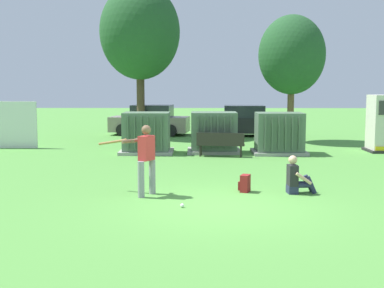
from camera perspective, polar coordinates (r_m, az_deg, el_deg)
name	(u,v)px	position (r m, az deg, el deg)	size (l,w,h in m)	color
ground_plane	(222,206)	(11.60, 3.41, -6.93)	(96.00, 96.00, 0.00)	#51933D
transformer_west	(147,133)	(20.42, -5.07, 1.19)	(2.10, 1.70, 1.62)	#9E9B93
transformer_mid_west	(214,133)	(20.54, 2.44, 1.24)	(2.10, 1.70, 1.62)	#9E9B93
transformer_mid_east	(279,134)	(20.45, 9.66, 1.13)	(2.10, 1.70, 1.62)	#9E9B93
park_bench	(221,143)	(19.33, 3.19, 0.15)	(1.84, 0.66, 0.92)	#2D2823
batter	(145,156)	(12.58, -5.29, -1.36)	(1.51, 1.04, 1.74)	gray
sports_ball	(182,205)	(11.47, -1.09, -6.85)	(0.09, 0.09, 0.09)	white
seated_spectator	(296,178)	(13.13, 11.52, -3.77)	(0.74, 0.57, 0.96)	#282D4C
backpack	(245,184)	(13.13, 5.89, -4.39)	(0.34, 0.37, 0.44)	maroon
tree_left	(140,32)	(26.84, -5.81, 12.25)	(4.08, 4.08, 7.80)	#4C3828
tree_center_left	(292,55)	(24.73, 11.03, 9.67)	(3.11, 3.11, 5.94)	brown
parked_car_leftmost	(150,121)	(27.84, -4.66, 2.57)	(4.38, 2.30, 1.62)	gray
parked_car_left_of_center	(242,122)	(27.31, 5.58, 2.49)	(4.28, 2.08, 1.62)	black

